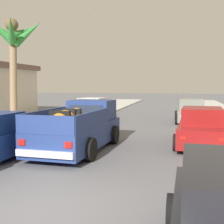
{
  "coord_description": "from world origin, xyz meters",
  "views": [
    {
      "loc": [
        2.49,
        -5.12,
        2.45
      ],
      "look_at": [
        -0.46,
        8.13,
        1.2
      ],
      "focal_mm": 47.87,
      "sensor_mm": 36.0,
      "label": 1
    }
  ],
  "objects_px": {
    "pickup_truck": "(79,128)",
    "car_right_mid": "(92,110)",
    "car_left_far": "(191,111)",
    "palm_tree_left_mid": "(14,42)",
    "car_right_near": "(202,128)"
  },
  "relations": [
    {
      "from": "pickup_truck",
      "to": "car_right_mid",
      "type": "xyz_separation_m",
      "value": [
        -2.18,
        9.15,
        -0.1
      ]
    },
    {
      "from": "car_right_mid",
      "to": "car_left_far",
      "type": "xyz_separation_m",
      "value": [
        6.62,
        0.24,
        0.0
      ]
    },
    {
      "from": "car_right_mid",
      "to": "palm_tree_left_mid",
      "type": "height_order",
      "value": "palm_tree_left_mid"
    },
    {
      "from": "pickup_truck",
      "to": "car_right_mid",
      "type": "bearing_deg",
      "value": 103.4
    },
    {
      "from": "pickup_truck",
      "to": "car_left_far",
      "type": "relative_size",
      "value": 1.24
    },
    {
      "from": "palm_tree_left_mid",
      "to": "car_right_near",
      "type": "bearing_deg",
      "value": -22.7
    },
    {
      "from": "pickup_truck",
      "to": "car_right_near",
      "type": "bearing_deg",
      "value": 20.62
    },
    {
      "from": "car_right_near",
      "to": "palm_tree_left_mid",
      "type": "xyz_separation_m",
      "value": [
        -10.87,
        4.55,
        4.36
      ]
    },
    {
      "from": "pickup_truck",
      "to": "palm_tree_left_mid",
      "type": "relative_size",
      "value": 0.82
    },
    {
      "from": "pickup_truck",
      "to": "car_right_mid",
      "type": "height_order",
      "value": "pickup_truck"
    },
    {
      "from": "car_right_near",
      "to": "car_right_mid",
      "type": "distance_m",
      "value": 10.04
    },
    {
      "from": "pickup_truck",
      "to": "palm_tree_left_mid",
      "type": "distance_m",
      "value": 9.85
    },
    {
      "from": "car_right_near",
      "to": "car_left_far",
      "type": "xyz_separation_m",
      "value": [
        -0.12,
        7.68,
        0.0
      ]
    },
    {
      "from": "pickup_truck",
      "to": "car_left_far",
      "type": "distance_m",
      "value": 10.39
    },
    {
      "from": "car_right_mid",
      "to": "palm_tree_left_mid",
      "type": "bearing_deg",
      "value": -145.0
    }
  ]
}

